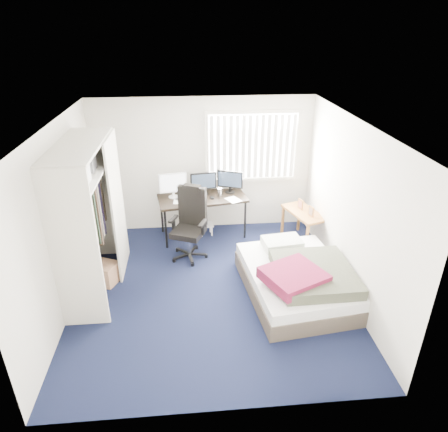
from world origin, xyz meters
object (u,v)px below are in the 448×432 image
desk (202,195)px  bed (298,279)px  office_chair (190,230)px  nightstand (304,215)px

desk → bed: desk is taller
office_chair → bed: size_ratio=0.61×
office_chair → bed: 2.00m
desk → bed: bearing=-56.4°
desk → nightstand: bearing=-13.9°
desk → office_chair: bearing=-108.4°
desk → bed: 2.43m
office_chair → bed: bearing=-38.8°
nightstand → bed: 1.63m
office_chair → bed: office_chair is taller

